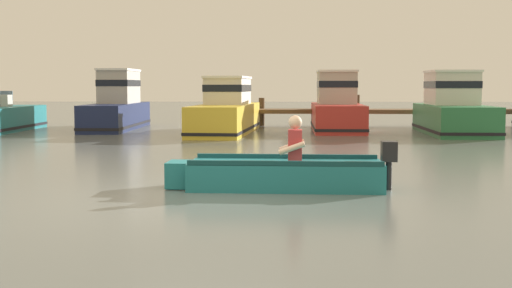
# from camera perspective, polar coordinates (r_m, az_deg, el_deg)

# --- Properties ---
(ground_plane) EXTENTS (120.00, 120.00, 0.00)m
(ground_plane) POSITION_cam_1_polar(r_m,az_deg,el_deg) (9.98, -3.98, -4.62)
(ground_plane) COLOR slate
(wooden_dock) EXTENTS (15.95, 1.64, 1.31)m
(wooden_dock) POSITION_cam_1_polar(r_m,az_deg,el_deg) (27.92, 16.18, 2.69)
(wooden_dock) COLOR brown
(wooden_dock) RESTS_ON ground
(rowboat_with_person) EXTENTS (3.71, 1.19, 1.19)m
(rowboat_with_person) POSITION_cam_1_polar(r_m,az_deg,el_deg) (10.84, 2.19, -2.51)
(rowboat_with_person) COLOR #1E727A
(rowboat_with_person) RESTS_ON ground
(moored_boat_navy) EXTENTS (1.69, 6.16, 2.32)m
(moored_boat_navy) POSITION_cam_1_polar(r_m,az_deg,el_deg) (26.47, -11.74, 3.14)
(moored_boat_navy) COLOR #19234C
(moored_boat_navy) RESTS_ON ground
(moored_boat_yellow) EXTENTS (2.19, 6.54, 2.00)m
(moored_boat_yellow) POSITION_cam_1_polar(r_m,az_deg,el_deg) (23.66, -2.55, 2.79)
(moored_boat_yellow) COLOR gold
(moored_boat_yellow) RESTS_ON ground
(moored_boat_red) EXTENTS (1.86, 5.19, 2.24)m
(moored_boat_red) POSITION_cam_1_polar(r_m,az_deg,el_deg) (25.09, 6.91, 3.05)
(moored_boat_red) COLOR #B72D28
(moored_boat_red) RESTS_ON ground
(moored_boat_green) EXTENTS (2.11, 5.24, 2.20)m
(moored_boat_green) POSITION_cam_1_polar(r_m,az_deg,el_deg) (24.20, 16.47, 2.79)
(moored_boat_green) COLOR #287042
(moored_boat_green) RESTS_ON ground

